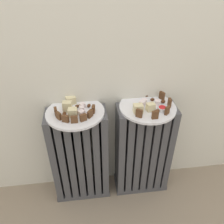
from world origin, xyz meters
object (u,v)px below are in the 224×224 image
radiator_left (80,157)px  radiator_right (143,151)px  jam_bowl_right (162,109)px  fork (152,107)px  plate_right (148,107)px  plate_left (75,112)px

radiator_left → radiator_right: bearing=0.0°
jam_bowl_right → fork: (-0.04, 0.03, -0.01)m
plate_right → jam_bowl_right: (0.06, -0.05, 0.02)m
radiator_left → plate_right: plate_right is taller
jam_bowl_right → radiator_left: bearing=173.6°
plate_left → plate_right: size_ratio=1.00×
plate_left → jam_bowl_right: size_ratio=6.47×
plate_right → fork: 0.02m
radiator_right → fork: fork is taller
radiator_left → plate_right: size_ratio=2.05×
fork → radiator_right: bearing=135.1°
radiator_right → fork: bearing=-44.9°
plate_right → radiator_left: bearing=180.0°
jam_bowl_right → fork: bearing=144.0°
radiator_right → jam_bowl_right: bearing=-38.8°
radiator_left → jam_bowl_right: (0.42, -0.05, 0.32)m
radiator_right → plate_left: size_ratio=2.05×
jam_bowl_right → fork: size_ratio=0.47×
radiator_left → jam_bowl_right: size_ratio=13.26×
plate_right → jam_bowl_right: bearing=-38.8°
plate_left → jam_bowl_right: bearing=-6.4°
plate_left → fork: (0.38, -0.02, 0.01)m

